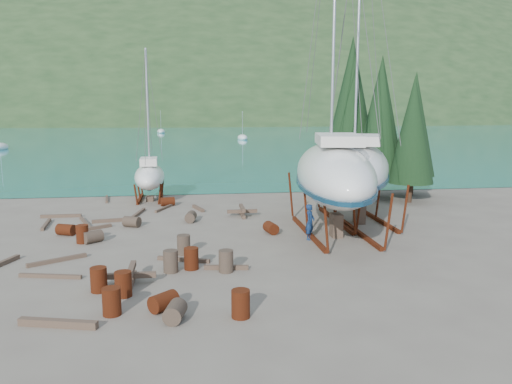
{
  "coord_description": "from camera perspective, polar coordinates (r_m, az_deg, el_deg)",
  "views": [
    {
      "loc": [
        -0.89,
        -21.92,
        6.39
      ],
      "look_at": [
        2.46,
        3.0,
        2.15
      ],
      "focal_mm": 35.0,
      "sensor_mm": 36.0,
      "label": 1
    }
  ],
  "objects": [
    {
      "name": "timber_12",
      "position": [
        22.72,
        -21.76,
        -7.25
      ],
      "size": [
        2.18,
        1.44,
        0.17
      ],
      "primitive_type": "cube",
      "rotation": [
        0.0,
        0.0,
        2.13
      ],
      "color": "brown",
      "rests_on": "ground"
    },
    {
      "name": "drum_7",
      "position": [
        15.74,
        -1.76,
        -12.65
      ],
      "size": [
        0.58,
        0.58,
        0.88
      ],
      "primitive_type": "cylinder",
      "color": "maroon",
      "rests_on": "ground"
    },
    {
      "name": "drum_9",
      "position": [
        27.97,
        -14.01,
        -3.31
      ],
      "size": [
        1.05,
        0.91,
        0.58
      ],
      "primitive_type": "cylinder",
      "rotation": [
        1.57,
        0.0,
        1.12
      ],
      "color": "#2D2823",
      "rests_on": "ground"
    },
    {
      "name": "drum_17",
      "position": [
        19.85,
        -3.45,
        -7.89
      ],
      "size": [
        0.58,
        0.58,
        0.88
      ],
      "primitive_type": "cylinder",
      "color": "#2D2823",
      "rests_on": "ground"
    },
    {
      "name": "timber_5",
      "position": [
        21.43,
        -8.28,
        -7.65
      ],
      "size": [
        2.23,
        0.96,
        0.16
      ],
      "primitive_type": "cube",
      "rotation": [
        0.0,
        0.0,
        1.22
      ],
      "color": "brown",
      "rests_on": "ground"
    },
    {
      "name": "moored_boat_mid",
      "position": [
        102.68,
        -1.56,
        6.22
      ],
      "size": [
        2.0,
        5.0,
        6.05
      ],
      "color": "white",
      "rests_on": "ground"
    },
    {
      "name": "timber_6",
      "position": [
        31.93,
        -6.62,
        -1.86
      ],
      "size": [
        0.75,
        1.77,
        0.19
      ],
      "primitive_type": "cube",
      "rotation": [
        0.0,
        0.0,
        0.32
      ],
      "color": "brown",
      "rests_on": "ground"
    },
    {
      "name": "timber_2",
      "position": [
        31.67,
        -21.39,
        -2.56
      ],
      "size": [
        2.31,
        0.19,
        0.19
      ],
      "primitive_type": "cube",
      "rotation": [
        0.0,
        0.0,
        1.57
      ],
      "color": "brown",
      "rests_on": "ground"
    },
    {
      "name": "timber_9",
      "position": [
        32.49,
        -10.37,
        -1.79
      ],
      "size": [
        1.17,
        2.45,
        0.15
      ],
      "primitive_type": "cube",
      "rotation": [
        0.0,
        0.0,
        2.73
      ],
      "color": "brown",
      "rests_on": "ground"
    },
    {
      "name": "drum_13",
      "position": [
        16.53,
        -16.17,
        -11.92
      ],
      "size": [
        0.58,
        0.58,
        0.88
      ],
      "primitive_type": "cylinder",
      "color": "maroon",
      "rests_on": "ground"
    },
    {
      "name": "bay_water",
      "position": [
        336.99,
        -7.58,
        8.41
      ],
      "size": [
        700.0,
        700.0,
        0.0
      ],
      "primitive_type": "plane",
      "color": "teal",
      "rests_on": "ground"
    },
    {
      "name": "drum_8",
      "position": [
        25.33,
        -19.23,
        -4.56
      ],
      "size": [
        0.58,
        0.58,
        0.88
      ],
      "primitive_type": "cylinder",
      "color": "maroon",
      "rests_on": "ground"
    },
    {
      "name": "ground",
      "position": [
        22.86,
        -5.15,
        -6.7
      ],
      "size": [
        600.0,
        600.0,
        0.0
      ],
      "primitive_type": "plane",
      "color": "#64594F",
      "rests_on": "ground"
    },
    {
      "name": "drum_2",
      "position": [
        27.16,
        -20.9,
        -4.05
      ],
      "size": [
        1.04,
        0.87,
        0.58
      ],
      "primitive_type": "cylinder",
      "rotation": [
        1.57,
        0.0,
        1.17
      ],
      "color": "maroon",
      "rests_on": "ground"
    },
    {
      "name": "large_sailboat_far",
      "position": [
        28.7,
        11.51,
        2.73
      ],
      "size": [
        7.48,
        12.34,
        18.8
      ],
      "rotation": [
        0.0,
        0.0,
        -0.37
      ],
      "color": "white",
      "rests_on": "ground"
    },
    {
      "name": "cypress_near_right",
      "position": [
        36.48,
        14.04,
        8.35
      ],
      "size": [
        3.6,
        3.6,
        10.0
      ],
      "color": "black",
      "rests_on": "ground"
    },
    {
      "name": "drum_15",
      "position": [
        25.25,
        -18.14,
        -4.89
      ],
      "size": [
        1.05,
        1.01,
        0.58
      ],
      "primitive_type": "cylinder",
      "rotation": [
        1.57,
        0.0,
        2.25
      ],
      "color": "#2D2823",
      "rests_on": "ground"
    },
    {
      "name": "cypress_far_right",
      "position": [
        38.6,
        17.63,
        7.38
      ],
      "size": [
        3.24,
        3.24,
        9.0
      ],
      "color": "black",
      "rests_on": "ground"
    },
    {
      "name": "timber_7",
      "position": [
        20.24,
        -3.41,
        -8.59
      ],
      "size": [
        1.78,
        0.43,
        0.17
      ],
      "primitive_type": "cube",
      "rotation": [
        0.0,
        0.0,
        1.42
      ],
      "color": "brown",
      "rests_on": "ground"
    },
    {
      "name": "timber_16",
      "position": [
        16.31,
        -21.7,
        -13.77
      ],
      "size": [
        2.4,
        0.84,
        0.23
      ],
      "primitive_type": "cube",
      "rotation": [
        0.0,
        0.0,
        1.31
      ],
      "color": "brown",
      "rests_on": "ground"
    },
    {
      "name": "worker",
      "position": [
        24.62,
        6.2,
        -3.42
      ],
      "size": [
        0.7,
        0.77,
        1.76
      ],
      "primitive_type": "imported",
      "rotation": [
        0.0,
        0.0,
        1.01
      ],
      "color": "#12284F",
      "rests_on": "ground"
    },
    {
      "name": "far_hill",
      "position": [
        341.99,
        -7.58,
        8.43
      ],
      "size": [
        800.0,
        360.0,
        110.0
      ],
      "primitive_type": "ellipsoid",
      "color": "#1F371B",
      "rests_on": "ground"
    },
    {
      "name": "cypress_back_left",
      "position": [
        37.84,
        10.82,
        9.82
      ],
      "size": [
        4.14,
        4.14,
        11.5
      ],
      "color": "black",
      "rests_on": "ground"
    },
    {
      "name": "moored_boat_far",
      "position": [
        132.25,
        -10.8,
        6.81
      ],
      "size": [
        2.0,
        5.0,
        6.05
      ],
      "color": "white",
      "rests_on": "ground"
    },
    {
      "name": "drum_3",
      "position": [
        17.95,
        -14.93,
        -10.13
      ],
      "size": [
        0.58,
        0.58,
        0.88
      ],
      "primitive_type": "cylinder",
      "color": "maroon",
      "rests_on": "ground"
    },
    {
      "name": "large_sailboat_near",
      "position": [
        25.46,
        8.9,
        2.25
      ],
      "size": [
        5.87,
        13.08,
        19.87
      ],
      "rotation": [
        0.0,
        0.0,
        -0.18
      ],
      "color": "white",
      "rests_on": "ground"
    },
    {
      "name": "far_house_right",
      "position": [
        214.19,
        0.65,
        8.65
      ],
      "size": [
        6.6,
        5.6,
        5.6
      ],
      "color": "beige",
      "rests_on": "ground"
    },
    {
      "name": "timber_17",
      "position": [
        29.77,
        -22.86,
        -3.42
      ],
      "size": [
        0.41,
        2.48,
        0.16
      ],
      "primitive_type": "cube",
      "rotation": [
        0.0,
        0.0,
        0.1
      ],
      "color": "brown",
      "rests_on": "ground"
    },
    {
      "name": "far_house_left",
      "position": [
        220.04,
        -23.46,
        7.9
      ],
      "size": [
        6.6,
        5.6,
        5.6
      ],
      "color": "beige",
      "rests_on": "ground"
    },
    {
      "name": "cypress_mid_right",
      "position": [
        35.26,
        17.46,
        6.75
      ],
      "size": [
        3.06,
        3.06,
        8.5
      ],
      "color": "black",
      "rests_on": "ground"
    },
    {
      "name": "timber_0",
      "position": [
        36.6,
        -16.69,
        -0.77
      ],
      "size": [
        0.52,
        2.51,
        0.14
      ],
      "primitive_type": "cube",
      "rotation": [
        0.0,
        0.0,
        0.15
      ],
      "color": "brown",
      "rests_on": "ground"
    },
    {
      "name": "moored_boat_left",
      "position": [
        87.15,
        -27.23,
        4.57
      ],
      "size": [
        2.0,
        5.0,
        6.05
      ],
      "color": "white",
      "rests_on": "ground"
    },
    {
      "name": "drum_1",
      "position": [
        15.75,
        -9.23,
        -13.36
      ],
      "size": [
        0.76,
        0.98,
        0.58
      ],
      "primitive_type": "cylinder",
      "rotation": [
        1.57,
        0.0,
        2.92
      ],
      "color": "#2D2823",
      "rests_on": "ground"
    },
    {
      "name": "drum_16",
      "position": [
        20.07,
        -9.72,
        -7.81
      ],
      "size": [
        0.58,
        0.58,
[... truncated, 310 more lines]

